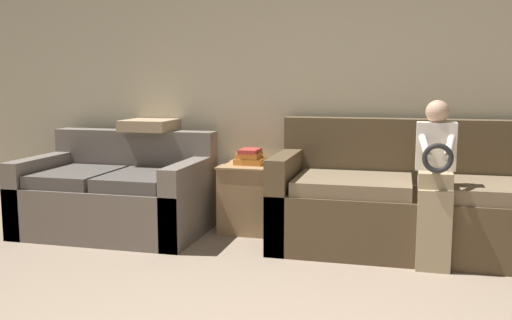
{
  "coord_description": "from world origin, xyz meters",
  "views": [
    {
      "loc": [
        0.61,
        -2.11,
        1.34
      ],
      "look_at": [
        -0.39,
        1.78,
        0.77
      ],
      "focal_mm": 40.0,
      "sensor_mm": 36.0,
      "label": 1
    }
  ],
  "objects": [
    {
      "name": "side_shelf",
      "position": [
        -0.68,
        2.69,
        0.31
      ],
      "size": [
        0.49,
        0.51,
        0.6
      ],
      "color": "#9E7A51",
      "rests_on": "ground_plane"
    },
    {
      "name": "book_stack",
      "position": [
        -0.68,
        2.7,
        0.66
      ],
      "size": [
        0.25,
        0.25,
        0.14
      ],
      "color": "orange",
      "rests_on": "side_shelf"
    },
    {
      "name": "wall_back",
      "position": [
        0.0,
        2.99,
        1.27
      ],
      "size": [
        6.97,
        0.06,
        2.55
      ],
      "color": "#BCB293",
      "rests_on": "ground_plane"
    },
    {
      "name": "throw_pillow",
      "position": [
        -1.65,
        2.73,
        0.92
      ],
      "size": [
        0.45,
        0.45,
        0.1
      ],
      "color": "tan",
      "rests_on": "couch_side"
    },
    {
      "name": "couch_main",
      "position": [
        0.72,
        2.47,
        0.36
      ],
      "size": [
        2.2,
        0.96,
        1.01
      ],
      "color": "brown",
      "rests_on": "ground_plane"
    },
    {
      "name": "child_left_seated",
      "position": [
        0.85,
        2.06,
        0.66
      ],
      "size": [
        0.28,
        0.37,
        1.19
      ],
      "color": "tan",
      "rests_on": "ground_plane"
    },
    {
      "name": "couch_side",
      "position": [
        -1.81,
        2.37,
        0.32
      ],
      "size": [
        1.56,
        1.0,
        0.87
      ],
      "color": "#70665B",
      "rests_on": "ground_plane"
    }
  ]
}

